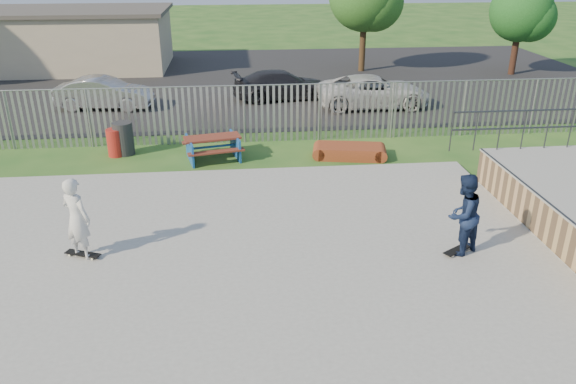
{
  "coord_description": "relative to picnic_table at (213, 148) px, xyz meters",
  "views": [
    {
      "loc": [
        0.68,
        -9.77,
        6.29
      ],
      "look_at": [
        1.83,
        2.0,
        1.1
      ],
      "focal_mm": 35.0,
      "sensor_mm": 36.0,
      "label": 1
    }
  ],
  "objects": [
    {
      "name": "ground",
      "position": [
        0.07,
        -7.4,
        -0.38
      ],
      "size": [
        120.0,
        120.0,
        0.0
      ],
      "primitive_type": "plane",
      "color": "#23561D",
      "rests_on": "ground"
    },
    {
      "name": "concrete_slab",
      "position": [
        0.07,
        -7.4,
        -0.31
      ],
      "size": [
        15.0,
        12.0,
        0.15
      ],
      "primitive_type": "cube",
      "color": "gray",
      "rests_on": "ground"
    },
    {
      "name": "fence",
      "position": [
        1.07,
        -2.81,
        0.62
      ],
      "size": [
        26.04,
        16.02,
        2.0
      ],
      "color": "gray",
      "rests_on": "ground"
    },
    {
      "name": "picnic_table",
      "position": [
        0.0,
        0.0,
        0.0
      ],
      "size": [
        2.04,
        1.8,
        0.75
      ],
      "rotation": [
        0.0,
        0.0,
        0.21
      ],
      "color": "maroon",
      "rests_on": "ground"
    },
    {
      "name": "funbox",
      "position": [
        4.4,
        -0.29,
        -0.18
      ],
      "size": [
        2.12,
        1.33,
        0.4
      ],
      "rotation": [
        0.0,
        0.0,
        -0.18
      ],
      "color": "maroon",
      "rests_on": "ground"
    },
    {
      "name": "trash_bin_red",
      "position": [
        -3.15,
        0.61,
        0.07
      ],
      "size": [
        0.54,
        0.54,
        0.9
      ],
      "primitive_type": "cylinder",
      "color": "#A32019",
      "rests_on": "ground"
    },
    {
      "name": "trash_bin_grey",
      "position": [
        -2.91,
        0.73,
        0.16
      ],
      "size": [
        0.65,
        0.65,
        1.08
      ],
      "primitive_type": "cylinder",
      "color": "#27282A",
      "rests_on": "ground"
    },
    {
      "name": "parking_lot",
      "position": [
        0.07,
        11.6,
        -0.37
      ],
      "size": [
        40.0,
        18.0,
        0.02
      ],
      "primitive_type": "cube",
      "color": "black",
      "rests_on": "ground"
    },
    {
      "name": "car_silver",
      "position": [
        -4.67,
        6.57,
        0.29
      ],
      "size": [
        4.09,
        1.8,
        1.31
      ],
      "primitive_type": "imported",
      "rotation": [
        0.0,
        0.0,
        1.46
      ],
      "color": "#A9A9AE",
      "rests_on": "parking_lot"
    },
    {
      "name": "car_dark",
      "position": [
        2.87,
        7.47,
        0.26
      ],
      "size": [
        4.54,
        2.43,
        1.25
      ],
      "primitive_type": "imported",
      "rotation": [
        0.0,
        0.0,
        1.73
      ],
      "color": "black",
      "rests_on": "parking_lot"
    },
    {
      "name": "car_white",
      "position": [
        6.63,
        5.73,
        0.3
      ],
      "size": [
        4.77,
        2.23,
        1.32
      ],
      "primitive_type": "imported",
      "rotation": [
        0.0,
        0.0,
        1.56
      ],
      "color": "silver",
      "rests_on": "parking_lot"
    },
    {
      "name": "building",
      "position": [
        -7.93,
        15.6,
        1.23
      ],
      "size": [
        10.4,
        6.4,
        3.2
      ],
      "color": "#BCAC90",
      "rests_on": "ground"
    },
    {
      "name": "tree_right",
      "position": [
        15.56,
        11.57,
        2.88
      ],
      "size": [
        3.14,
        3.14,
        4.85
      ],
      "color": "#3A2117",
      "rests_on": "ground"
    },
    {
      "name": "skateboard_a",
      "position": [
        5.49,
        -6.86,
        -0.19
      ],
      "size": [
        0.78,
        0.59,
        0.08
      ],
      "rotation": [
        0.0,
        0.0,
        0.56
      ],
      "color": "black",
      "rests_on": "concrete_slab"
    },
    {
      "name": "skateboard_b",
      "position": [
        -2.64,
        -6.26,
        -0.19
      ],
      "size": [
        0.82,
        0.48,
        0.08
      ],
      "rotation": [
        0.0,
        0.0,
        -0.38
      ],
      "color": "black",
      "rests_on": "concrete_slab"
    },
    {
      "name": "skater_navy",
      "position": [
        5.49,
        -6.86,
        0.68
      ],
      "size": [
        1.11,
        1.05,
        1.82
      ],
      "primitive_type": "imported",
      "rotation": [
        0.0,
        0.0,
        3.7
      ],
      "color": "#152243",
      "rests_on": "concrete_slab"
    },
    {
      "name": "skater_white",
      "position": [
        -2.64,
        -6.26,
        0.68
      ],
      "size": [
        0.79,
        0.72,
        1.82
      ],
      "primitive_type": "imported",
      "rotation": [
        0.0,
        0.0,
        2.58
      ],
      "color": "silver",
      "rests_on": "concrete_slab"
    }
  ]
}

